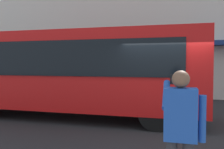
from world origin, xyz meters
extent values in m
plane|color=#232326|center=(0.00, 0.00, 0.00)|extent=(60.00, 60.00, 0.00)
cube|color=red|center=(3.29, -0.60, 1.70)|extent=(9.00, 2.50, 2.60)
cube|color=black|center=(3.29, 0.66, 2.10)|extent=(7.60, 0.06, 1.10)
cylinder|color=black|center=(6.29, -1.70, 0.50)|extent=(1.00, 0.28, 1.00)
cylinder|color=black|center=(0.29, -1.70, 0.50)|extent=(1.00, 0.28, 1.00)
cylinder|color=black|center=(0.29, 0.50, 0.50)|extent=(1.00, 0.28, 1.00)
cube|color=#1E4CAD|center=(-0.31, 4.32, 1.30)|extent=(0.40, 0.24, 0.66)
sphere|color=brown|center=(-0.31, 4.32, 1.74)|extent=(0.22, 0.22, 0.22)
cylinder|color=#1E4CAD|center=(-0.57, 4.32, 1.26)|extent=(0.09, 0.09, 0.58)
cylinder|color=#1E4CAD|center=(-0.13, 4.16, 1.52)|extent=(0.09, 0.48, 0.37)
cube|color=black|center=(-0.21, 4.02, 1.72)|extent=(0.07, 0.01, 0.14)
camera|label=1|loc=(-0.24, 7.42, 1.93)|focal=38.56mm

